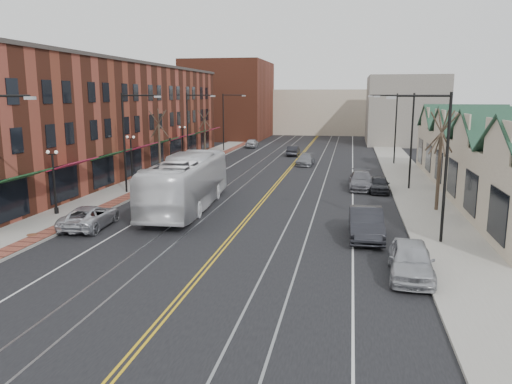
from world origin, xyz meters
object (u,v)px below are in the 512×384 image
at_px(transit_bus, 187,183).
at_px(parked_car_d, 379,184).
at_px(parked_car_b, 366,223).
at_px(parked_car_a, 411,260).
at_px(parked_car_c, 361,180).
at_px(parked_suv, 90,217).

xyz_separation_m(transit_bus, parked_car_d, (13.76, 8.88, -1.21)).
height_order(transit_bus, parked_car_b, transit_bus).
bearing_deg(parked_car_d, parked_car_b, -94.63).
xyz_separation_m(transit_bus, parked_car_b, (12.30, -5.18, -1.02)).
xyz_separation_m(parked_car_a, parked_car_d, (-0.34, 19.98, -0.13)).
relative_size(parked_car_c, parked_car_d, 1.30).
xyz_separation_m(transit_bus, parked_car_c, (12.30, 10.08, -1.13)).
height_order(parked_suv, parked_car_d, parked_suv).
relative_size(parked_suv, parked_car_a, 1.05).
distance_m(transit_bus, parked_car_b, 13.39).
relative_size(parked_car_a, parked_car_b, 0.90).
bearing_deg(parked_car_d, transit_bus, -145.89).
relative_size(parked_car_b, parked_car_c, 1.01).
height_order(transit_bus, parked_car_a, transit_bus).
xyz_separation_m(transit_bus, parked_car_a, (14.10, -11.10, -1.08)).
bearing_deg(parked_car_b, parked_suv, -178.71).
xyz_separation_m(parked_suv, parked_car_c, (16.50, 16.07, 0.06)).
bearing_deg(transit_bus, parked_car_c, -144.24).
bearing_deg(transit_bus, parked_car_d, -150.73).
relative_size(parked_car_a, parked_car_c, 0.91).
relative_size(transit_bus, parked_suv, 2.73).
distance_m(parked_car_b, parked_car_d, 14.13).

